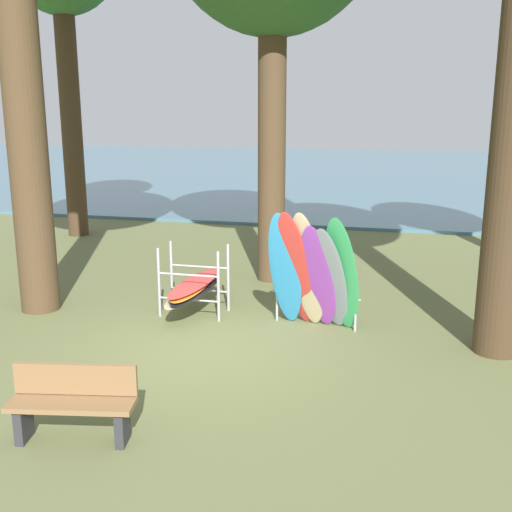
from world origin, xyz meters
The scene contains 5 objects.
ground_plane centered at (0.00, 0.00, 0.00)m, with size 80.00×80.00×0.00m, color #60663D.
lake_water centered at (0.00, 28.17, 0.05)m, with size 80.00×36.00×0.10m, color #477084.
leaning_board_pile centered at (1.48, 1.15, 1.00)m, with size 1.60×1.14×2.10m.
board_storage_rack centered at (-0.73, 1.61, 0.50)m, with size 1.15×2.13×1.25m.
park_bench centered at (-0.58, -2.84, 0.45)m, with size 1.45×0.66×0.85m.
Camera 1 is at (2.90, -8.45, 3.63)m, focal length 43.23 mm.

